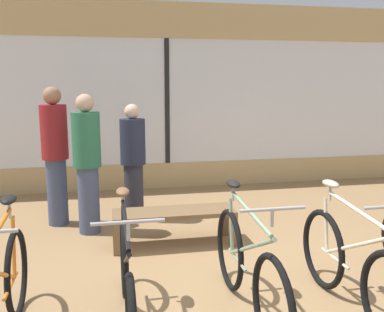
% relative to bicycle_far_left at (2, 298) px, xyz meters
% --- Properties ---
extents(ground_plane, '(24.00, 24.00, 0.00)m').
position_rel_bicycle_far_left_xyz_m(ground_plane, '(1.79, 0.52, -0.39)').
color(ground_plane, '#99754C').
extents(shop_back_wall, '(12.00, 0.08, 3.20)m').
position_rel_bicycle_far_left_xyz_m(shop_back_wall, '(1.79, 4.46, 1.25)').
color(shop_back_wall, tan).
rests_on(shop_back_wall, ground_plane).
extents(bicycle_far_left, '(0.46, 1.70, 1.03)m').
position_rel_bicycle_far_left_xyz_m(bicycle_far_left, '(0.00, 0.00, 0.00)').
color(bicycle_far_left, black).
rests_on(bicycle_far_left, ground_plane).
extents(bicycle_left, '(0.46, 1.73, 1.02)m').
position_rel_bicycle_far_left_xyz_m(bicycle_left, '(0.86, 0.11, -0.02)').
color(bicycle_left, black).
rests_on(bicycle_left, ground_plane).
extents(bicycle_center, '(0.46, 1.77, 1.05)m').
position_rel_bicycle_far_left_xyz_m(bicycle_center, '(1.81, 0.08, 0.01)').
color(bicycle_center, black).
rests_on(bicycle_center, ground_plane).
extents(bicycle_right, '(0.46, 1.70, 1.04)m').
position_rel_bicycle_far_left_xyz_m(bicycle_right, '(2.65, -0.03, 0.00)').
color(bicycle_right, black).
rests_on(bicycle_right, ground_plane).
extents(display_bench, '(1.40, 0.44, 0.41)m').
position_rel_bicycle_far_left_xyz_m(display_bench, '(1.48, 1.72, -0.05)').
color(display_bench, brown).
rests_on(display_bench, ground_plane).
extents(customer_near_rack, '(0.37, 0.37, 1.73)m').
position_rel_bicycle_far_left_xyz_m(customer_near_rack, '(0.50, 2.34, 0.52)').
color(customer_near_rack, '#424C6B').
rests_on(customer_near_rack, ground_plane).
extents(customer_by_window, '(0.48, 0.48, 1.81)m').
position_rel_bicycle_far_left_xyz_m(customer_by_window, '(0.08, 2.75, 0.57)').
color(customer_by_window, '#424C6B').
rests_on(customer_by_window, ground_plane).
extents(customer_mid_floor, '(0.47, 0.47, 1.58)m').
position_rel_bicycle_far_left_xyz_m(customer_mid_floor, '(1.08, 2.78, 0.43)').
color(customer_mid_floor, '#2D2D38').
rests_on(customer_mid_floor, ground_plane).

